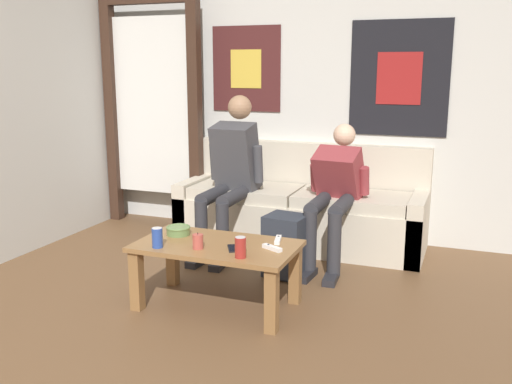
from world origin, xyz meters
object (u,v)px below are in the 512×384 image
Objects in this scene: person_seated_adult at (231,169)px; person_seated_teen at (335,189)px; backpack at (285,247)px; drink_can_red at (240,247)px; couch at (301,211)px; cell_phone at (234,248)px; ceramic_bowl at (178,230)px; game_controller_near_right at (278,240)px; coffee_table at (217,256)px; pillar_candle at (198,241)px; game_controller_near_left at (272,248)px; drink_can_blue at (157,238)px.

person_seated_teen is (0.87, -0.00, -0.10)m from person_seated_adult.
drink_can_red reaches higher than backpack.
couch is 0.81m from backpack.
ceramic_bowl is at bearing 161.91° from cell_phone.
game_controller_near_right is 0.98× the size of cell_phone.
cell_phone is at bearing -88.84° from couch.
pillar_candle is at bearing -116.95° from coffee_table.
drink_can_red reaches higher than game_controller_near_left.
couch is at bearing 85.68° from coffee_table.
drink_can_blue is 0.82× the size of cell_phone.
person_seated_teen is at bearing 73.43° from cell_phone.
drink_can_blue reaches higher than coffee_table.
couch reaches higher than pillar_candle.
game_controller_near_left is at bearing -80.13° from couch.
game_controller_near_right is (-0.02, 0.17, 0.00)m from game_controller_near_left.
game_controller_near_left reaches higher than cell_phone.
backpack is 0.71m from game_controller_near_left.
couch is 1.67m from drink_can_red.
drink_can_blue is (0.07, -1.30, -0.20)m from person_seated_adult.
person_seated_teen is 1.30m from ceramic_bowl.
couch reaches higher than drink_can_blue.
ceramic_bowl reaches higher than game_controller_near_left.
couch reaches higher than cell_phone.
couch is 0.60m from person_seated_teen.
drink_can_red is (0.13, -1.65, 0.19)m from couch.
backpack is 0.77m from cell_phone.
game_controller_near_left is 0.17m from game_controller_near_right.
game_controller_near_left and game_controller_near_right have the same top height.
person_seated_teen is 7.13× the size of game_controller_near_right.
cell_phone is (-0.35, -1.16, -0.16)m from person_seated_teen.
game_controller_near_right is (0.23, -1.29, 0.14)m from couch.
ceramic_bowl is 1.59× the size of pillar_candle.
ceramic_bowl is at bearing -133.39° from backpack.
game_controller_near_left reaches higher than coffee_table.
coffee_table is 1.23m from person_seated_teen.
drink_can_red reaches higher than ceramic_bowl.
drink_can_red is (0.01, -0.86, 0.26)m from backpack.
person_seated_teen is 6.55× the size of ceramic_bowl.
cell_phone is (0.21, 0.07, -0.04)m from pillar_candle.
person_seated_teen is 0.95m from game_controller_near_right.
person_seated_teen reaches higher than coffee_table.
cell_phone is at bearing -130.18° from game_controller_near_right.
pillar_candle is 0.51m from game_controller_near_right.
ceramic_bowl is 0.67m from game_controller_near_right.
game_controller_near_right is (0.10, 0.37, -0.05)m from drink_can_red.
person_seated_adult is 1.04m from ceramic_bowl.
cell_phone is at bearing -97.16° from backpack.
person_seated_teen is at bearing 59.42° from backpack.
person_seated_teen is 1.11m from game_controller_near_left.
backpack is at bearing 58.17° from drink_can_blue.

